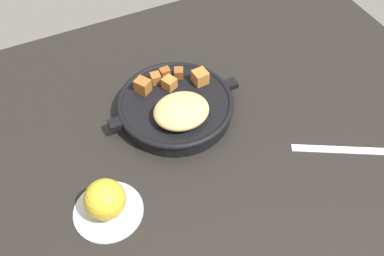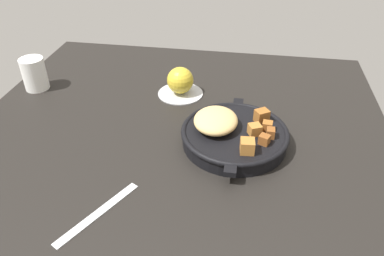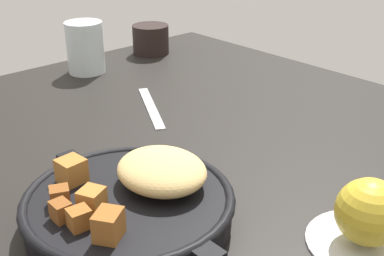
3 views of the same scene
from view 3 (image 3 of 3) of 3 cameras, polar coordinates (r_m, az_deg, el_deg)
ground_plane at (r=68.03cm, az=0.05°, el=-5.52°), size 108.01×98.12×2.40cm
cast_iron_skillet at (r=56.39cm, az=-6.82°, el=-8.30°), size 27.84×23.53×7.10cm
saucer_plate at (r=56.87cm, az=18.95°, el=-12.18°), size 12.11×12.11×0.60cm
red_apple at (r=54.73cm, az=19.51°, el=-8.97°), size 7.04×7.04×7.04cm
butter_knife at (r=86.53cm, az=-4.69°, el=2.42°), size 16.85×10.15×0.36cm
coffee_mug_dark at (r=116.39cm, az=-4.71°, el=10.01°), size 8.21×8.21×6.51cm
water_glass_tall at (r=104.94cm, az=-12.04°, el=8.95°), size 7.54×7.54×10.36cm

